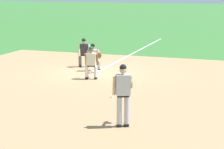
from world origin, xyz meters
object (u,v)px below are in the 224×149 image
object	(u,v)px
baserunner	(91,61)
first_base_bag	(96,72)
first_baseman	(93,56)
baseball	(111,97)
umpire	(84,51)
pitcher	(123,91)

from	to	relation	value
baserunner	first_base_bag	bearing A→B (deg)	12.06
first_baseman	baserunner	distance (m)	1.81
baseball	baserunner	distance (m)	3.44
umpire	baseball	bearing A→B (deg)	-148.33
baseball	umpire	bearing A→B (deg)	31.67
pitcher	first_baseman	size ratio (longest dim) A/B	1.39
baserunner	first_baseman	bearing A→B (deg)	18.21
first_base_bag	umpire	world-z (taller)	umpire
pitcher	baserunner	distance (m)	6.69
first_base_bag	baseball	world-z (taller)	first_base_bag
baseball	first_baseman	bearing A→B (deg)	28.71
first_base_bag	pitcher	distance (m)	8.10
pitcher	first_baseman	bearing A→B (deg)	27.22
baseball	first_baseman	xyz separation A→B (m)	(4.49, 2.46, 0.69)
first_base_bag	first_baseman	xyz separation A→B (m)	(0.33, 0.27, 0.69)
pitcher	baserunner	bearing A→B (deg)	29.64
baseball	baserunner	size ratio (longest dim) A/B	0.05
baseball	pitcher	world-z (taller)	pitcher
first_base_bag	baserunner	xyz separation A→B (m)	(-1.38, -0.30, 0.75)
first_base_bag	pitcher	world-z (taller)	pitcher
first_base_bag	baserunner	world-z (taller)	baserunner
first_baseman	pitcher	bearing A→B (deg)	-152.78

